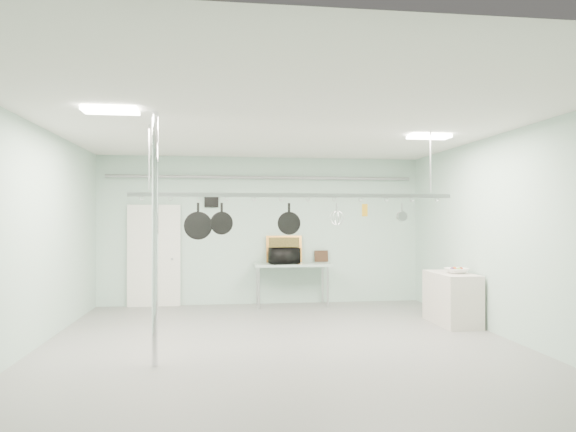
{
  "coord_description": "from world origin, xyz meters",
  "views": [
    {
      "loc": [
        -0.85,
        -7.2,
        1.85
      ],
      "look_at": [
        0.19,
        1.0,
        1.9
      ],
      "focal_mm": 32.0,
      "sensor_mm": 36.0,
      "label": 1
    }
  ],
  "objects": [
    {
      "name": "floor",
      "position": [
        0.0,
        0.0,
        0.0
      ],
      "size": [
        8.0,
        8.0,
        0.0
      ],
      "primitive_type": "plane",
      "color": "gray",
      "rests_on": "ground"
    },
    {
      "name": "ceiling",
      "position": [
        0.0,
        0.0,
        3.19
      ],
      "size": [
        7.0,
        8.0,
        0.02
      ],
      "primitive_type": "cube",
      "color": "silver",
      "rests_on": "back_wall"
    },
    {
      "name": "back_wall",
      "position": [
        0.0,
        3.99,
        1.6
      ],
      "size": [
        7.0,
        0.02,
        3.2
      ],
      "primitive_type": "cube",
      "color": "#A4C5B7",
      "rests_on": "floor"
    },
    {
      "name": "right_wall",
      "position": [
        3.49,
        0.0,
        1.6
      ],
      "size": [
        0.02,
        8.0,
        3.2
      ],
      "primitive_type": "cube",
      "color": "#A4C5B7",
      "rests_on": "floor"
    },
    {
      "name": "door",
      "position": [
        -2.3,
        3.94,
        1.05
      ],
      "size": [
        1.1,
        0.1,
        2.2
      ],
      "primitive_type": "cube",
      "color": "silver",
      "rests_on": "floor"
    },
    {
      "name": "wall_vent",
      "position": [
        -1.1,
        3.97,
        2.25
      ],
      "size": [
        0.3,
        0.04,
        0.3
      ],
      "primitive_type": "cube",
      "color": "black",
      "rests_on": "back_wall"
    },
    {
      "name": "conduit_pipe",
      "position": [
        0.0,
        3.9,
        2.75
      ],
      "size": [
        6.6,
        0.07,
        0.07
      ],
      "primitive_type": "cylinder",
      "rotation": [
        0.0,
        1.57,
        0.0
      ],
      "color": "gray",
      "rests_on": "back_wall"
    },
    {
      "name": "chrome_pole",
      "position": [
        -1.7,
        -0.6,
        1.6
      ],
      "size": [
        0.08,
        0.08,
        3.2
      ],
      "primitive_type": "cylinder",
      "color": "silver",
      "rests_on": "floor"
    },
    {
      "name": "prep_table",
      "position": [
        0.6,
        3.6,
        0.83
      ],
      "size": [
        1.6,
        0.7,
        0.91
      ],
      "color": "#A2BEAD",
      "rests_on": "floor"
    },
    {
      "name": "side_cabinet",
      "position": [
        3.15,
        1.4,
        0.45
      ],
      "size": [
        0.6,
        1.2,
        0.9
      ],
      "primitive_type": "cube",
      "color": "beige",
      "rests_on": "floor"
    },
    {
      "name": "pot_rack",
      "position": [
        0.2,
        0.3,
        2.23
      ],
      "size": [
        4.8,
        0.06,
        1.0
      ],
      "color": "#B7B7BC",
      "rests_on": "ceiling"
    },
    {
      "name": "light_panel_left",
      "position": [
        -2.2,
        -0.8,
        3.16
      ],
      "size": [
        0.65,
        0.3,
        0.05
      ],
      "primitive_type": "cube",
      "color": "white",
      "rests_on": "ceiling"
    },
    {
      "name": "light_panel_right",
      "position": [
        2.4,
        0.6,
        3.16
      ],
      "size": [
        0.65,
        0.3,
        0.05
      ],
      "primitive_type": "cube",
      "color": "white",
      "rests_on": "ceiling"
    },
    {
      "name": "microwave",
      "position": [
        0.43,
        3.51,
        1.07
      ],
      "size": [
        0.65,
        0.49,
        0.34
      ],
      "primitive_type": "imported",
      "rotation": [
        0.0,
        0.0,
        3.27
      ],
      "color": "black",
      "rests_on": "prep_table"
    },
    {
      "name": "coffee_canister",
      "position": [
        0.66,
        3.43,
        0.99
      ],
      "size": [
        0.14,
        0.14,
        0.18
      ],
      "primitive_type": "cylinder",
      "rotation": [
        0.0,
        0.0,
        -0.09
      ],
      "color": "silver",
      "rests_on": "prep_table"
    },
    {
      "name": "painting_large",
      "position": [
        0.47,
        3.9,
        1.2
      ],
      "size": [
        0.78,
        0.13,
        0.58
      ],
      "primitive_type": "cube",
      "rotation": [
        -0.14,
        0.0,
        -0.0
      ],
      "color": "gold",
      "rests_on": "prep_table"
    },
    {
      "name": "painting_small",
      "position": [
        1.29,
        3.9,
        1.03
      ],
      "size": [
        0.3,
        0.09,
        0.25
      ],
      "primitive_type": "cube",
      "rotation": [
        -0.17,
        0.0,
        0.02
      ],
      "color": "#321E11",
      "rests_on": "prep_table"
    },
    {
      "name": "fruit_bowl",
      "position": [
        3.19,
        1.3,
        0.95
      ],
      "size": [
        0.41,
        0.41,
        0.09
      ],
      "primitive_type": "imported",
      "rotation": [
        0.0,
        0.0,
        0.07
      ],
      "color": "white",
      "rests_on": "side_cabinet"
    },
    {
      "name": "skillet_left",
      "position": [
        -1.21,
        0.3,
        1.82
      ],
      "size": [
        0.41,
        0.08,
        0.54
      ],
      "primitive_type": null,
      "rotation": [
        0.0,
        0.0,
        -0.05
      ],
      "color": "black",
      "rests_on": "pot_rack"
    },
    {
      "name": "skillet_mid",
      "position": [
        -0.87,
        0.3,
        1.86
      ],
      "size": [
        0.34,
        0.14,
        0.45
      ],
      "primitive_type": null,
      "rotation": [
        0.0,
        0.0,
        0.24
      ],
      "color": "black",
      "rests_on": "pot_rack"
    },
    {
      "name": "skillet_right",
      "position": [
        0.11,
        0.3,
        1.86
      ],
      "size": [
        0.34,
        0.13,
        0.45
      ],
      "primitive_type": null,
      "rotation": [
        0.0,
        0.0,
        -0.23
      ],
      "color": "black",
      "rests_on": "pot_rack"
    },
    {
      "name": "whisk",
      "position": [
        0.83,
        0.3,
        1.91
      ],
      "size": [
        0.21,
        0.21,
        0.35
      ],
      "primitive_type": null,
      "rotation": [
        0.0,
        0.0,
        -0.02
      ],
      "color": "#B9B9BE",
      "rests_on": "pot_rack"
    },
    {
      "name": "grater",
      "position": [
        1.26,
        0.3,
        1.98
      ],
      "size": [
        0.08,
        0.02,
        0.21
      ],
      "primitive_type": null,
      "rotation": [
        0.0,
        0.0,
        0.07
      ],
      "color": "gold",
      "rests_on": "pot_rack"
    },
    {
      "name": "saucepan",
      "position": [
        1.84,
        0.3,
        1.94
      ],
      "size": [
        0.17,
        0.13,
        0.28
      ],
      "primitive_type": null,
      "rotation": [
        0.0,
        0.0,
        0.23
      ],
      "color": "silver",
      "rests_on": "pot_rack"
    },
    {
      "name": "fruit_cluster",
      "position": [
        3.19,
        1.3,
        0.99
      ],
      "size": [
        0.24,
        0.24,
        0.09
      ],
      "primitive_type": null,
      "color": "maroon",
      "rests_on": "fruit_bowl"
    }
  ]
}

